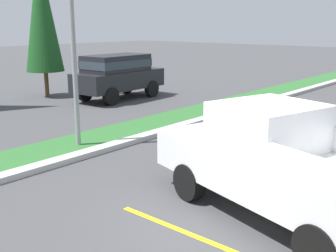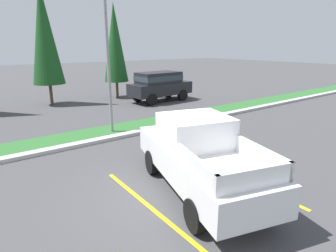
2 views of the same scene
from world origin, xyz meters
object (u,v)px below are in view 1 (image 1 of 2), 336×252
object	(u,v)px
pickup_truck_main	(277,163)
street_light	(76,22)
suv_distant	(118,73)
cypress_tree_right_inner	(42,11)

from	to	relation	value
pickup_truck_main	street_light	size ratio (longest dim) A/B	0.92
suv_distant	street_light	size ratio (longest dim) A/B	0.78
pickup_truck_main	suv_distant	distance (m)	13.16
pickup_truck_main	cypress_tree_right_inner	bearing A→B (deg)	71.68
pickup_truck_main	suv_distant	size ratio (longest dim) A/B	1.18
pickup_truck_main	cypress_tree_right_inner	size ratio (longest dim) A/B	0.80
pickup_truck_main	cypress_tree_right_inner	distance (m)	15.73
suv_distant	cypress_tree_right_inner	distance (m)	4.68
suv_distant	cypress_tree_right_inner	bearing A→B (deg)	118.33
pickup_truck_main	suv_distant	bearing A→B (deg)	59.85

